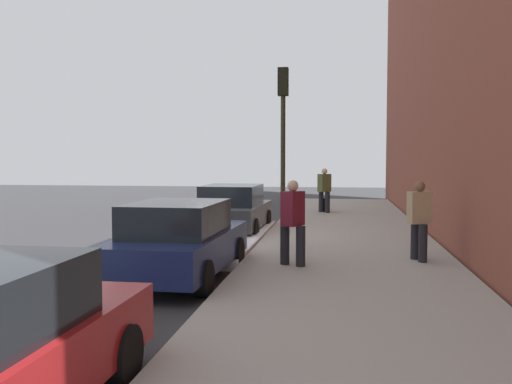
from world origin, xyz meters
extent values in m
plane|color=#333335|center=(0.00, 0.00, 0.00)|extent=(56.00, 56.00, 0.00)
cube|color=#A39E93|center=(0.00, -3.30, 0.07)|extent=(28.00, 4.60, 0.15)
cube|color=gold|center=(0.00, 3.20, 0.00)|extent=(28.00, 0.14, 0.01)
cube|color=white|center=(-1.08, -0.70, 0.11)|extent=(7.60, 0.56, 0.22)
cylinder|color=black|center=(-10.92, -0.82, 0.32)|extent=(0.64, 0.23, 0.64)
cylinder|color=black|center=(-4.29, 0.79, 0.32)|extent=(0.65, 0.24, 0.64)
cylinder|color=black|center=(-4.34, -0.89, 0.32)|extent=(0.65, 0.24, 0.64)
cylinder|color=black|center=(-7.04, 0.88, 0.32)|extent=(0.65, 0.24, 0.64)
cylinder|color=black|center=(-7.09, -0.80, 0.32)|extent=(0.65, 0.24, 0.64)
cube|color=navy|center=(-5.69, 0.00, 0.59)|extent=(4.49, 1.95, 0.64)
cube|color=black|center=(-5.91, 0.00, 1.21)|extent=(2.36, 1.68, 0.60)
cylinder|color=black|center=(2.12, 0.92, 0.32)|extent=(0.65, 0.24, 0.64)
cylinder|color=black|center=(2.08, -0.75, 0.32)|extent=(0.65, 0.24, 0.64)
cylinder|color=black|center=(-0.44, 0.99, 0.32)|extent=(0.65, 0.24, 0.64)
cylinder|color=black|center=(-0.48, -0.69, 0.32)|extent=(0.65, 0.24, 0.64)
cube|color=#383A3D|center=(0.82, 0.12, 0.59)|extent=(4.17, 1.90, 0.64)
cube|color=black|center=(0.62, 0.12, 1.21)|extent=(2.18, 1.65, 0.60)
cylinder|color=black|center=(6.73, -2.38, 0.56)|extent=(0.19, 0.19, 0.82)
cylinder|color=black|center=(6.44, -2.64, 0.56)|extent=(0.19, 0.19, 0.82)
cube|color=brown|center=(6.59, -2.51, 1.32)|extent=(0.54, 0.55, 0.70)
sphere|color=beige|center=(6.59, -2.51, 1.79)|extent=(0.23, 0.23, 0.23)
cylinder|color=black|center=(-3.70, -4.70, 0.55)|extent=(0.19, 0.19, 0.80)
cylinder|color=black|center=(-4.06, -4.81, 0.55)|extent=(0.19, 0.19, 0.80)
cube|color=tan|center=(-3.88, -4.76, 1.29)|extent=(0.42, 0.53, 0.68)
sphere|color=brown|center=(-3.88, -4.76, 1.74)|extent=(0.22, 0.22, 0.22)
cylinder|color=black|center=(-4.70, -1.95, 0.56)|extent=(0.19, 0.19, 0.82)
cylinder|color=black|center=(-4.89, -2.29, 0.56)|extent=(0.19, 0.19, 0.82)
cube|color=maroon|center=(-4.80, -2.12, 1.32)|extent=(0.56, 0.49, 0.70)
sphere|color=#D8AD8C|center=(-4.80, -2.12, 1.78)|extent=(0.23, 0.23, 0.23)
cylinder|color=#2D2D19|center=(-1.82, -1.64, 2.03)|extent=(0.12, 0.12, 3.76)
cube|color=black|center=(-1.82, -1.64, 4.26)|extent=(0.26, 0.26, 0.70)
sphere|color=red|center=(-1.67, -1.64, 4.47)|extent=(0.14, 0.14, 0.14)
sphere|color=orange|center=(-1.67, -1.64, 4.25)|extent=(0.14, 0.14, 0.14)
sphere|color=green|center=(-1.67, -1.64, 4.03)|extent=(0.14, 0.14, 0.14)
cube|color=black|center=(6.98, -2.54, 0.42)|extent=(0.34, 0.22, 0.54)
cylinder|color=#4C4C4C|center=(6.98, -2.54, 0.87)|extent=(0.03, 0.03, 0.36)
camera|label=1|loc=(-16.63, -3.02, 2.39)|focal=40.98mm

